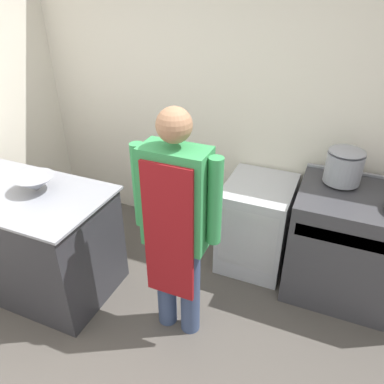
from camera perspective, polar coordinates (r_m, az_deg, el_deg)
name	(u,v)px	position (r m, az deg, el deg)	size (l,w,h in m)	color
wall_back	(225,101)	(3.42, 5.05, 13.67)	(8.00, 0.05, 2.70)	silver
prep_counter	(32,240)	(3.34, -23.22, -6.69)	(1.35, 0.78, 0.90)	#2D2D33
stove	(358,246)	(3.27, 23.99, -7.56)	(1.03, 0.75, 0.92)	#38383D
fridge_unit	(256,224)	(3.39, 9.76, -4.79)	(0.57, 0.67, 0.80)	silver
person_cook	(176,220)	(2.40, -2.46, -4.34)	(0.60, 0.24, 1.70)	#38476B
mixing_bowl	(35,184)	(3.05, -22.78, 1.19)	(0.30, 0.30, 0.12)	gray
stock_pot	(344,165)	(3.07, 22.19, 3.79)	(0.28, 0.28, 0.28)	gray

